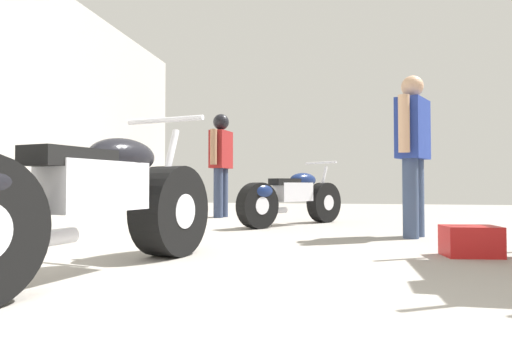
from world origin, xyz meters
TOP-DOWN VIEW (x-y plane):
  - ground_plane at (0.00, 3.23)m, footprint 15.49×15.49m
  - garage_partition_left at (-2.61, 3.23)m, footprint 0.08×7.10m
  - motorcycle_maroon_cruiser at (-0.86, 1.58)m, footprint 0.82×2.12m
  - motorcycle_black_naked at (-0.07, 4.79)m, footprint 1.19×1.49m
  - mechanic_in_blue at (1.23, 3.79)m, footprint 0.39×0.61m
  - mechanic_with_helmet at (-1.28, 5.91)m, footprint 0.30×0.64m
  - red_toolbox at (1.44, 2.70)m, footprint 0.40×0.29m

SIDE VIEW (x-z plane):
  - ground_plane at x=0.00m, z-range 0.00..0.00m
  - red_toolbox at x=1.44m, z-range 0.00..0.22m
  - motorcycle_black_naked at x=-0.07m, z-range -0.06..0.76m
  - motorcycle_maroon_cruiser at x=-0.86m, z-range -0.09..0.90m
  - mechanic_in_blue at x=1.23m, z-range 0.10..1.69m
  - mechanic_with_helmet at x=-1.28m, z-range 0.16..1.78m
  - garage_partition_left at x=-2.61m, z-range 0.00..2.72m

